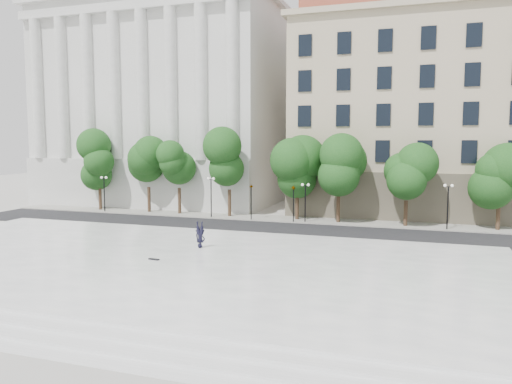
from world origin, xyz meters
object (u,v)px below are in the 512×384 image
traffic_light_east (294,185)px  skateboard (154,259)px  person_lying (200,244)px  traffic_light_west (251,185)px

traffic_light_east → skateboard: (-4.29, -19.79, -3.27)m
person_lying → skateboard: size_ratio=2.51×
person_lying → skateboard: 4.49m
skateboard → traffic_light_east: bearing=84.3°
traffic_light_west → traffic_light_east: traffic_light_east is taller
person_lying → skateboard: person_lying is taller
traffic_light_west → skateboard: size_ratio=5.47×
traffic_light_west → traffic_light_east: (4.44, 0.00, 0.10)m
traffic_light_east → skateboard: traffic_light_east is taller
traffic_light_west → skateboard: bearing=-89.6°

